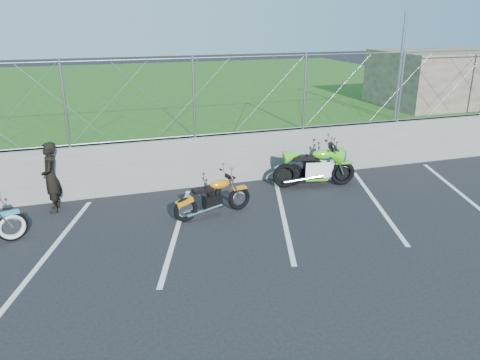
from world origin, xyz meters
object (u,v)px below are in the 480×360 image
object	(u,v)px
naked_orange	(214,198)
sportbike_blue	(320,168)
sportbike_green	(315,168)
person_standing	(51,177)

from	to	relation	value
naked_orange	sportbike_blue	xyz separation A→B (m)	(3.16, 1.10, 0.04)
sportbike_green	sportbike_blue	bearing A→B (deg)	36.99
sportbike_green	person_standing	world-z (taller)	person_standing
naked_orange	person_standing	size ratio (longest dim) A/B	1.16
naked_orange	person_standing	bearing A→B (deg)	146.03
naked_orange	person_standing	distance (m)	3.68
naked_orange	sportbike_green	distance (m)	3.14
sportbike_green	naked_orange	bearing A→B (deg)	-151.33
sportbike_blue	person_standing	bearing A→B (deg)	-171.81
sportbike_green	person_standing	xyz separation A→B (m)	(-6.37, 0.37, 0.32)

